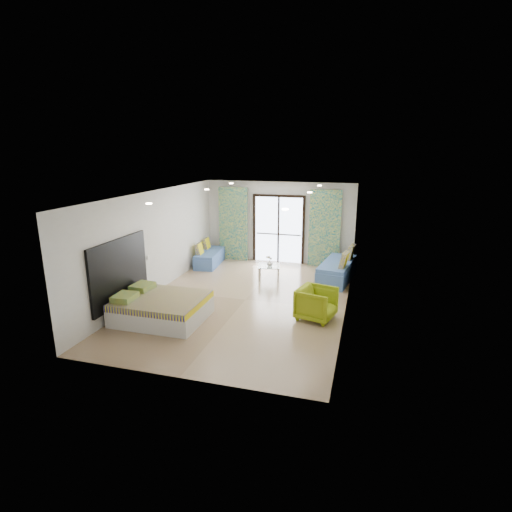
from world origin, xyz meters
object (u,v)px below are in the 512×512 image
(daybed_left, at_px, (210,257))
(coffee_table, at_px, (269,267))
(daybed_right, at_px, (338,270))
(armchair, at_px, (317,302))
(bed, at_px, (161,308))

(daybed_left, bearing_deg, coffee_table, -28.15)
(daybed_right, xyz_separation_m, armchair, (-0.23, -2.93, 0.09))
(bed, bearing_deg, daybed_left, 98.22)
(armchair, bearing_deg, coffee_table, 48.90)
(daybed_left, height_order, armchair, same)
(bed, height_order, daybed_right, daybed_right)
(bed, xyz_separation_m, daybed_left, (-0.64, 4.42, -0.02))
(coffee_table, bearing_deg, daybed_left, 157.24)
(bed, bearing_deg, armchair, 16.35)
(bed, xyz_separation_m, daybed_right, (3.59, 3.92, 0.03))
(daybed_left, xyz_separation_m, coffee_table, (2.28, -0.96, 0.12))
(daybed_right, bearing_deg, armchair, -86.54)
(daybed_left, bearing_deg, bed, -87.17)
(daybed_right, bearing_deg, daybed_left, -178.80)
(armchair, bearing_deg, bed, 120.39)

